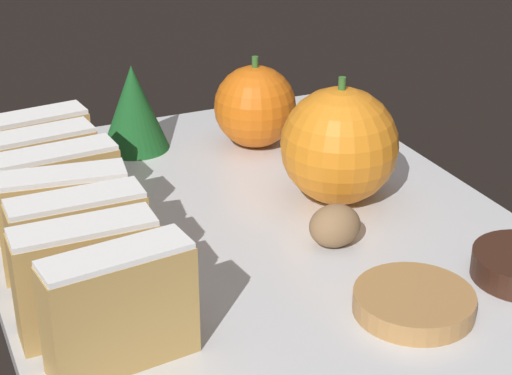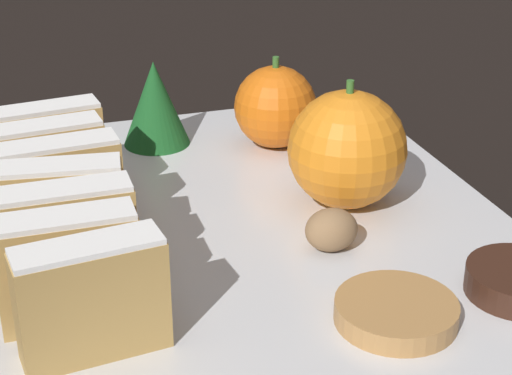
% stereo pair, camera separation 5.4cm
% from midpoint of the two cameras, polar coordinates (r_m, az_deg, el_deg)
% --- Properties ---
extents(ground_plane, '(6.00, 6.00, 0.00)m').
position_cam_midpoint_polar(ground_plane, '(0.55, -2.77, -3.98)').
color(ground_plane, black).
extents(serving_platter, '(0.33, 0.44, 0.01)m').
position_cam_midpoint_polar(serving_platter, '(0.55, -2.78, -3.44)').
color(serving_platter, silver).
rests_on(serving_platter, ground_plane).
extents(stollen_slice_front, '(0.08, 0.03, 0.06)m').
position_cam_midpoint_polar(stollen_slice_front, '(0.42, -12.70, -7.98)').
color(stollen_slice_front, tan).
rests_on(stollen_slice_front, serving_platter).
extents(stollen_slice_second, '(0.07, 0.02, 0.06)m').
position_cam_midpoint_polar(stollen_slice_second, '(0.45, -14.54, -5.99)').
color(stollen_slice_second, tan).
rests_on(stollen_slice_second, serving_platter).
extents(stollen_slice_third, '(0.07, 0.02, 0.06)m').
position_cam_midpoint_polar(stollen_slice_third, '(0.48, -14.83, -3.97)').
color(stollen_slice_third, tan).
rests_on(stollen_slice_third, serving_platter).
extents(stollen_slice_fourth, '(0.08, 0.03, 0.06)m').
position_cam_midpoint_polar(stollen_slice_fourth, '(0.51, -15.56, -2.28)').
color(stollen_slice_fourth, tan).
rests_on(stollen_slice_fourth, serving_platter).
extents(stollen_slice_fifth, '(0.08, 0.03, 0.06)m').
position_cam_midpoint_polar(stollen_slice_fifth, '(0.54, -15.77, -0.69)').
color(stollen_slice_fifth, tan).
rests_on(stollen_slice_fifth, serving_platter).
extents(stollen_slice_sixth, '(0.08, 0.03, 0.06)m').
position_cam_midpoint_polar(stollen_slice_sixth, '(0.57, -16.86, 0.57)').
color(stollen_slice_sixth, tan).
rests_on(stollen_slice_sixth, serving_platter).
extents(stollen_slice_back, '(0.08, 0.03, 0.06)m').
position_cam_midpoint_polar(stollen_slice_back, '(0.60, -17.02, 1.85)').
color(stollen_slice_back, tan).
rests_on(stollen_slice_back, serving_platter).
extents(orange_near, '(0.08, 0.08, 0.09)m').
position_cam_midpoint_polar(orange_near, '(0.57, 2.92, 2.75)').
color(orange_near, orange).
rests_on(orange_near, serving_platter).
extents(orange_far, '(0.06, 0.06, 0.07)m').
position_cam_midpoint_polar(orange_far, '(0.67, -2.37, 5.38)').
color(orange_far, orange).
rests_on(orange_far, serving_platter).
extents(walnut, '(0.03, 0.03, 0.03)m').
position_cam_midpoint_polar(walnut, '(0.52, 2.38, -2.64)').
color(walnut, '#8E6B47').
rests_on(walnut, serving_platter).
extents(gingerbread_cookie, '(0.07, 0.07, 0.01)m').
position_cam_midpoint_polar(gingerbread_cookie, '(0.47, 7.26, -7.70)').
color(gingerbread_cookie, '#B27F47').
rests_on(gingerbread_cookie, serving_platter).
extents(evergreen_sprig, '(0.05, 0.05, 0.07)m').
position_cam_midpoint_polar(evergreen_sprig, '(0.67, -10.45, 5.22)').
color(evergreen_sprig, '#195623').
rests_on(evergreen_sprig, serving_platter).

